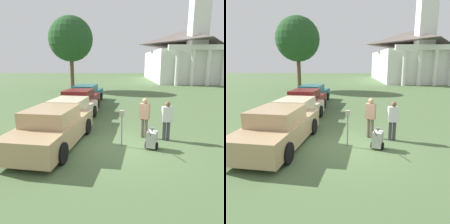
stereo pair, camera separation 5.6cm
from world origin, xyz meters
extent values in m
plane|color=#4C663D|center=(0.00, 0.00, 0.00)|extent=(120.00, 120.00, 0.00)
cube|color=tan|center=(-2.67, 0.16, 0.59)|extent=(2.55, 5.18, 0.79)
cube|color=tan|center=(-2.70, -0.04, 1.27)|extent=(1.93, 2.29, 0.57)
cylinder|color=black|center=(-3.38, 1.81, 0.36)|extent=(0.28, 0.74, 0.72)
cylinder|color=black|center=(-1.54, 1.55, 0.36)|extent=(0.28, 0.74, 0.72)
cylinder|color=black|center=(-3.80, -1.24, 0.36)|extent=(0.28, 0.74, 0.72)
cylinder|color=black|center=(-1.96, -1.50, 0.36)|extent=(0.28, 0.74, 0.72)
cube|color=beige|center=(-2.67, 3.30, 0.55)|extent=(2.52, 5.26, 0.72)
cube|color=beige|center=(-2.70, 3.10, 1.15)|extent=(1.90, 2.32, 0.48)
cylinder|color=black|center=(-3.35, 4.98, 0.35)|extent=(0.27, 0.72, 0.70)
cylinder|color=black|center=(-1.56, 4.73, 0.35)|extent=(0.27, 0.72, 0.70)
cylinder|color=black|center=(-3.78, 1.87, 0.35)|extent=(0.27, 0.72, 0.70)
cylinder|color=black|center=(-1.99, 1.63, 0.35)|extent=(0.27, 0.72, 0.70)
cube|color=maroon|center=(-2.67, 6.11, 0.60)|extent=(2.44, 4.81, 0.84)
cube|color=maroon|center=(-2.69, 5.92, 1.26)|extent=(1.86, 2.14, 0.48)
cylinder|color=black|center=(-3.36, 7.64, 0.33)|extent=(0.27, 0.69, 0.67)
cylinder|color=black|center=(-1.58, 7.40, 0.33)|extent=(0.27, 0.69, 0.67)
cylinder|color=black|center=(-3.75, 4.81, 0.33)|extent=(0.27, 0.69, 0.67)
cylinder|color=black|center=(-1.97, 4.57, 0.33)|extent=(0.27, 0.69, 0.67)
cube|color=#23666B|center=(-2.67, 9.29, 0.58)|extent=(2.47, 5.45, 0.80)
cube|color=#23666B|center=(-2.70, 9.08, 1.23)|extent=(1.84, 2.40, 0.50)
cylinder|color=black|center=(-3.30, 11.03, 0.33)|extent=(0.27, 0.68, 0.66)
cylinder|color=black|center=(-1.59, 10.79, 0.33)|extent=(0.27, 0.68, 0.66)
cylinder|color=black|center=(-3.75, 7.79, 0.33)|extent=(0.27, 0.68, 0.66)
cylinder|color=black|center=(-2.03, 7.56, 0.33)|extent=(0.27, 0.68, 0.66)
cylinder|color=slate|center=(0.00, 0.06, 0.62)|extent=(0.05, 0.05, 1.23)
cube|color=gray|center=(0.00, 0.06, 1.34)|extent=(0.18, 0.09, 0.22)
cylinder|color=#665B4C|center=(1.09, 1.08, 0.43)|extent=(0.14, 0.14, 0.85)
cylinder|color=#665B4C|center=(0.93, 1.15, 0.43)|extent=(0.14, 0.14, 0.85)
cube|color=tan|center=(1.01, 1.12, 1.19)|extent=(0.47, 0.37, 0.68)
sphere|color=tan|center=(1.01, 1.12, 1.64)|extent=(0.23, 0.23, 0.23)
cylinder|color=#3F3F47|center=(1.99, 0.82, 0.40)|extent=(0.14, 0.14, 0.81)
cylinder|color=#3F3F47|center=(1.82, 0.82, 0.40)|extent=(0.14, 0.14, 0.81)
cube|color=silver|center=(1.91, 0.82, 1.13)|extent=(0.43, 0.24, 0.64)
sphere|color=brown|center=(1.91, 0.82, 1.56)|extent=(0.22, 0.22, 0.22)
cube|color=#B2B2AD|center=(1.15, -0.16, 0.38)|extent=(0.49, 0.54, 0.60)
cone|color=#59595B|center=(1.15, -0.16, 0.76)|extent=(0.18, 0.18, 0.16)
cylinder|color=#4C4C4C|center=(0.98, -0.60, 0.78)|extent=(0.24, 0.56, 0.43)
cylinder|color=black|center=(0.95, -0.09, 0.14)|extent=(0.15, 0.28, 0.28)
cylinder|color=black|center=(1.34, -0.24, 0.14)|extent=(0.15, 0.28, 0.28)
cube|color=white|center=(11.52, 32.94, 2.58)|extent=(10.90, 17.99, 5.16)
pyramid|color=#564C47|center=(11.52, 32.94, 7.49)|extent=(11.12, 18.35, 2.32)
cylinder|color=white|center=(8.25, 23.35, 2.45)|extent=(0.56, 0.56, 4.90)
cylinder|color=white|center=(10.43, 23.35, 2.45)|extent=(0.56, 0.56, 4.90)
cylinder|color=white|center=(12.61, 23.35, 2.45)|extent=(0.56, 0.56, 4.90)
cube|color=white|center=(11.52, 23.35, 5.25)|extent=(9.27, 0.70, 0.70)
cube|color=white|center=(11.52, 25.45, 10.02)|extent=(2.40, 2.40, 9.72)
cylinder|color=brown|center=(-5.43, 17.73, 1.84)|extent=(0.44, 0.44, 3.68)
sphere|color=#234C23|center=(-5.43, 17.73, 5.81)|extent=(5.03, 5.03, 5.03)
camera|label=1|loc=(-0.20, -8.07, 3.25)|focal=35.00mm
camera|label=2|loc=(-0.15, -8.07, 3.25)|focal=35.00mm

